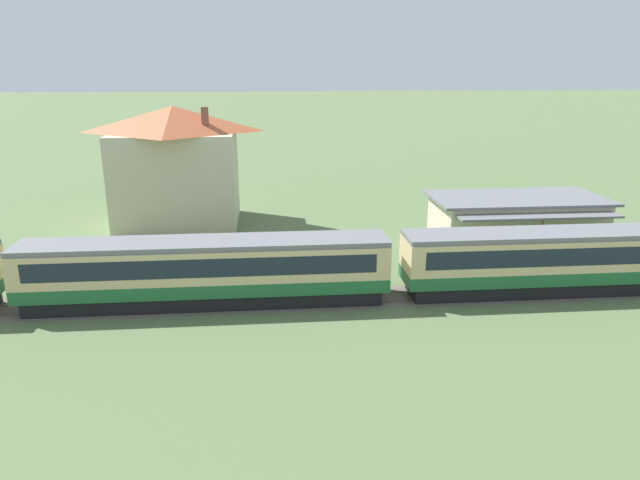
# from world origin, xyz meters

# --- Properties ---
(passenger_train) EXTENTS (112.32, 3.15, 3.95)m
(passenger_train) POSITION_xyz_m (-30.68, 0.17, 2.19)
(passenger_train) COLOR #1E6033
(passenger_train) RESTS_ON ground_plane
(railway_track) EXTENTS (179.45, 3.60, 0.04)m
(railway_track) POSITION_xyz_m (-27.04, 0.17, 0.01)
(railway_track) COLOR #665B51
(railway_track) RESTS_ON ground_plane
(station_building) EXTENTS (13.46, 7.94, 3.86)m
(station_building) POSITION_xyz_m (-7.76, 10.04, 1.96)
(station_building) COLOR beige
(station_building) RESTS_ON ground_plane
(station_house_terracotta_roof) EXTENTS (11.22, 8.64, 10.37)m
(station_house_terracotta_roof) POSITION_xyz_m (-35.21, 19.02, 5.33)
(station_house_terracotta_roof) COLOR beige
(station_house_terracotta_roof) RESTS_ON ground_plane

